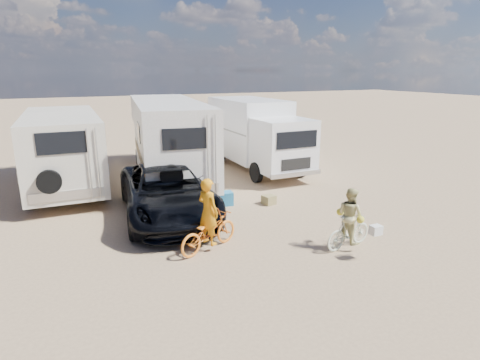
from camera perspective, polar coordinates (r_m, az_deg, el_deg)
name	(u,v)px	position (r m, az deg, el deg)	size (l,w,h in m)	color
ground	(250,238)	(11.62, 1.43, -8.26)	(140.00, 140.00, 0.00)	tan
rv_main	(168,140)	(17.83, -10.19, 5.59)	(2.65, 9.10, 3.41)	silver
rv_left	(64,152)	(17.52, -23.84, 3.70)	(2.67, 7.34, 3.02)	white
box_truck	(258,136)	(19.18, 2.54, 6.35)	(2.47, 6.92, 3.32)	white
dark_suv	(167,192)	(13.27, -10.35, -1.67)	(2.75, 5.96, 1.66)	black
bike_man	(209,232)	(10.75, -4.50, -7.39)	(0.67, 1.93, 1.01)	orange
bike_woman	(349,231)	(11.24, 15.27, -7.05)	(0.45, 1.58, 0.95)	beige
rider_man	(208,218)	(10.61, -4.55, -5.41)	(0.66, 0.43, 1.81)	orange
rider_woman	(350,221)	(11.14, 15.37, -5.72)	(0.73, 0.57, 1.51)	#C4BC7B
bike_parked	(289,164)	(18.69, 6.94, 2.34)	(0.64, 1.83, 0.96)	#252725
cooler	(224,199)	(14.28, -2.29, -2.67)	(0.60, 0.44, 0.48)	#206C9C
crate	(269,200)	(14.43, 4.13, -2.83)	(0.41, 0.41, 0.32)	olive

